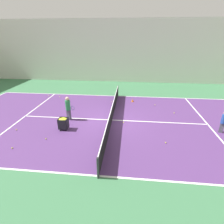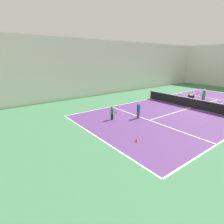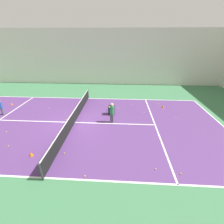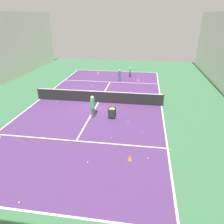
% 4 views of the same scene
% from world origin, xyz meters
% --- Properties ---
extents(ground_plane, '(38.44, 38.44, 0.00)m').
position_xyz_m(ground_plane, '(0.00, 0.00, 0.00)').
color(ground_plane, '#3D754C').
extents(court_playing_area, '(10.48, 22.78, 0.00)m').
position_xyz_m(court_playing_area, '(0.00, 0.00, 0.00)').
color(court_playing_area, '#563370').
rests_on(court_playing_area, ground).
extents(line_baseline_near, '(10.48, 0.10, 0.00)m').
position_xyz_m(line_baseline_near, '(0.00, -11.39, 0.01)').
color(line_baseline_near, white).
rests_on(line_baseline_near, ground).
extents(line_baseline_far, '(10.48, 0.10, 0.00)m').
position_xyz_m(line_baseline_far, '(0.00, 11.39, 0.01)').
color(line_baseline_far, white).
rests_on(line_baseline_far, ground).
extents(line_sideline_left, '(0.10, 22.78, 0.00)m').
position_xyz_m(line_sideline_left, '(-5.24, 0.00, 0.01)').
color(line_sideline_left, white).
rests_on(line_sideline_left, ground).
extents(line_sideline_right, '(0.10, 22.78, 0.00)m').
position_xyz_m(line_sideline_right, '(5.24, 0.00, 0.01)').
color(line_sideline_right, white).
rests_on(line_sideline_right, ground).
extents(line_service_near, '(10.48, 0.10, 0.00)m').
position_xyz_m(line_service_near, '(0.00, -6.27, 0.01)').
color(line_service_near, white).
rests_on(line_service_near, ground).
extents(line_service_far, '(10.48, 0.10, 0.00)m').
position_xyz_m(line_service_far, '(0.00, 6.27, 0.01)').
color(line_service_far, white).
rests_on(line_service_far, ground).
extents(line_centre_service, '(0.10, 12.53, 0.00)m').
position_xyz_m(line_centre_service, '(0.00, 0.00, 0.01)').
color(line_centre_service, white).
rests_on(line_centre_service, ground).
extents(tennis_net, '(10.78, 0.10, 1.00)m').
position_xyz_m(tennis_net, '(0.00, 0.00, 0.52)').
color(tennis_net, '#2D2D33').
rests_on(tennis_net, ground).
extents(player_near_baseline, '(0.27, 0.58, 1.19)m').
position_xyz_m(player_near_baseline, '(-2.01, -8.58, 0.68)').
color(player_near_baseline, black).
rests_on(player_near_baseline, ground).
extents(coach_at_net, '(0.43, 0.69, 1.64)m').
position_xyz_m(coach_at_net, '(-0.23, 2.92, 0.94)').
color(coach_at_net, '#4C4C56').
rests_on(coach_at_net, ground).
extents(child_midcourt, '(0.36, 0.36, 1.34)m').
position_xyz_m(child_midcourt, '(-0.97, -6.61, 0.77)').
color(child_midcourt, '#4C4C56').
rests_on(child_midcourt, ground).
extents(ball_cart, '(0.49, 0.53, 0.76)m').
position_xyz_m(ball_cart, '(-1.60, 2.80, 0.53)').
color(ball_cart, black).
rests_on(ball_cart, ground).
extents(training_cone_0, '(0.21, 0.21, 0.24)m').
position_xyz_m(training_cone_0, '(3.82, -1.41, 0.12)').
color(training_cone_0, orange).
rests_on(training_cone_0, ground).
extents(training_cone_1, '(0.24, 0.24, 0.26)m').
position_xyz_m(training_cone_1, '(2.09, -9.79, 0.13)').
color(training_cone_1, orange).
rests_on(training_cone_1, ground).
extents(training_cone_2, '(0.24, 0.24, 0.28)m').
position_xyz_m(training_cone_2, '(-3.25, 7.62, 0.14)').
color(training_cone_2, orange).
rests_on(training_cone_2, ground).
extents(training_cone_3, '(0.20, 0.20, 0.22)m').
position_xyz_m(training_cone_3, '(-3.04, -7.29, 0.11)').
color(training_cone_3, orange).
rests_on(training_cone_3, ground).
extents(tennis_ball_0, '(0.07, 0.07, 0.07)m').
position_xyz_m(tennis_ball_0, '(0.81, 11.08, 0.04)').
color(tennis_ball_0, yellow).
rests_on(tennis_ball_0, ground).
extents(tennis_ball_1, '(0.07, 0.07, 0.07)m').
position_xyz_m(tennis_ball_1, '(-0.36, -0.80, 0.04)').
color(tennis_ball_1, yellow).
rests_on(tennis_ball_1, ground).
extents(tennis_ball_2, '(0.07, 0.07, 0.07)m').
position_xyz_m(tennis_ball_2, '(-5.39, 6.40, 0.04)').
color(tennis_ball_2, yellow).
rests_on(tennis_ball_2, ground).
extents(tennis_ball_3, '(0.07, 0.07, 0.07)m').
position_xyz_m(tennis_ball_3, '(-4.15, 7.38, 0.04)').
color(tennis_ball_3, yellow).
rests_on(tennis_ball_3, ground).
extents(tennis_ball_4, '(0.07, 0.07, 0.07)m').
position_xyz_m(tennis_ball_4, '(-2.79, 3.41, 0.04)').
color(tennis_ball_4, yellow).
rests_on(tennis_ball_4, ground).
extents(tennis_ball_5, '(0.07, 0.07, 0.07)m').
position_xyz_m(tennis_ball_5, '(-3.82, 4.72, 0.04)').
color(tennis_ball_5, yellow).
rests_on(tennis_ball_5, ground).
extents(tennis_ball_6, '(0.07, 0.07, 0.07)m').
position_xyz_m(tennis_ball_6, '(-2.50, -3.16, 0.04)').
color(tennis_ball_6, yellow).
rests_on(tennis_ball_6, ground).
extents(tennis_ball_7, '(0.07, 0.07, 0.07)m').
position_xyz_m(tennis_ball_7, '(1.61, -4.48, 0.04)').
color(tennis_ball_7, yellow).
rests_on(tennis_ball_7, ground).
extents(tennis_ball_8, '(0.07, 0.07, 0.07)m').
position_xyz_m(tennis_ball_8, '(3.13, -3.26, 0.04)').
color(tennis_ball_8, yellow).
rests_on(tennis_ball_8, ground).
extents(tennis_ball_9, '(0.07, 0.07, 0.07)m').
position_xyz_m(tennis_ball_9, '(5.04, 1.93, 0.04)').
color(tennis_ball_9, yellow).
rests_on(tennis_ball_9, ground).
extents(tennis_ball_10, '(0.07, 0.07, 0.07)m').
position_xyz_m(tennis_ball_10, '(0.19, -9.33, 0.04)').
color(tennis_ball_10, yellow).
rests_on(tennis_ball_10, ground).
extents(tennis_ball_11, '(0.07, 0.07, 0.07)m').
position_xyz_m(tennis_ball_11, '(4.40, 5.42, 0.04)').
color(tennis_ball_11, yellow).
rests_on(tennis_ball_11, ground).
extents(tennis_ball_12, '(0.07, 0.07, 0.07)m').
position_xyz_m(tennis_ball_12, '(-0.15, -11.07, 0.04)').
color(tennis_ball_12, yellow).
rests_on(tennis_ball_12, ground).
extents(tennis_ball_13, '(0.07, 0.07, 0.07)m').
position_xyz_m(tennis_ball_13, '(-1.20, 8.19, 0.04)').
color(tennis_ball_13, yellow).
rests_on(tennis_ball_13, ground).
extents(tennis_ball_14, '(0.07, 0.07, 0.07)m').
position_xyz_m(tennis_ball_14, '(3.54, 0.40, 0.04)').
color(tennis_ball_14, yellow).
rests_on(tennis_ball_14, ground).
extents(tennis_ball_15, '(0.07, 0.07, 0.07)m').
position_xyz_m(tennis_ball_15, '(-2.00, 5.66, 0.04)').
color(tennis_ball_15, yellow).
rests_on(tennis_ball_15, ground).
extents(tennis_ball_16, '(0.07, 0.07, 0.07)m').
position_xyz_m(tennis_ball_16, '(4.62, 6.60, 0.04)').
color(tennis_ball_16, yellow).
rests_on(tennis_ball_16, ground).
extents(tennis_ball_17, '(0.07, 0.07, 0.07)m').
position_xyz_m(tennis_ball_17, '(2.00, 6.25, 0.04)').
color(tennis_ball_17, yellow).
rests_on(tennis_ball_17, ground).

